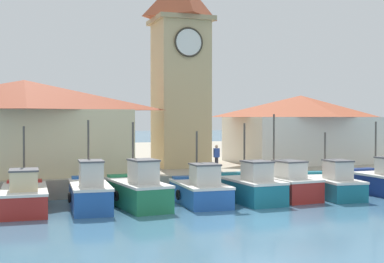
{
  "coord_description": "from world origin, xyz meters",
  "views": [
    {
      "loc": [
        -10.33,
        -20.28,
        4.36
      ],
      "look_at": [
        0.34,
        10.58,
        3.5
      ],
      "focal_mm": 50.0,
      "sensor_mm": 36.0,
      "label": 1
    }
  ],
  "objects_px": {
    "fishing_boat_mid_left": "(200,190)",
    "clock_tower": "(180,66)",
    "fishing_boat_right_outer": "(382,181)",
    "dock_worker_near_tower": "(217,157)",
    "fishing_boat_left_inner": "(138,191)",
    "warehouse_left": "(24,126)",
    "fishing_boat_mid_right": "(281,184)",
    "fishing_boat_center": "(250,187)",
    "fishing_boat_left_outer": "(90,192)",
    "warehouse_right": "(301,128)",
    "fishing_boat_far_left": "(24,196)",
    "fishing_boat_right_inner": "(331,184)"
  },
  "relations": [
    {
      "from": "fishing_boat_left_inner",
      "to": "warehouse_right",
      "type": "relative_size",
      "value": 0.5
    },
    {
      "from": "fishing_boat_left_outer",
      "to": "fishing_boat_left_inner",
      "type": "xyz_separation_m",
      "value": [
        2.28,
        -0.19,
        0.01
      ]
    },
    {
      "from": "fishing_boat_far_left",
      "to": "fishing_boat_right_outer",
      "type": "xyz_separation_m",
      "value": [
        19.39,
        -0.75,
        0.04
      ]
    },
    {
      "from": "fishing_boat_mid_left",
      "to": "fishing_boat_right_outer",
      "type": "distance_m",
      "value": 10.97
    },
    {
      "from": "fishing_boat_left_inner",
      "to": "fishing_boat_mid_right",
      "type": "bearing_deg",
      "value": 3.79
    },
    {
      "from": "fishing_boat_far_left",
      "to": "fishing_boat_mid_left",
      "type": "relative_size",
      "value": 1.09
    },
    {
      "from": "fishing_boat_right_outer",
      "to": "clock_tower",
      "type": "bearing_deg",
      "value": 134.68
    },
    {
      "from": "fishing_boat_mid_left",
      "to": "warehouse_left",
      "type": "distance_m",
      "value": 11.45
    },
    {
      "from": "fishing_boat_right_inner",
      "to": "warehouse_left",
      "type": "height_order",
      "value": "warehouse_left"
    },
    {
      "from": "fishing_boat_left_outer",
      "to": "fishing_boat_right_inner",
      "type": "distance_m",
      "value": 13.02
    },
    {
      "from": "warehouse_left",
      "to": "dock_worker_near_tower",
      "type": "relative_size",
      "value": 7.51
    },
    {
      "from": "fishing_boat_far_left",
      "to": "warehouse_right",
      "type": "bearing_deg",
      "value": 24.22
    },
    {
      "from": "fishing_boat_mid_right",
      "to": "fishing_boat_right_outer",
      "type": "relative_size",
      "value": 1.21
    },
    {
      "from": "fishing_boat_left_inner",
      "to": "warehouse_left",
      "type": "distance_m",
      "value": 9.31
    },
    {
      "from": "fishing_boat_right_outer",
      "to": "fishing_boat_far_left",
      "type": "bearing_deg",
      "value": 177.79
    },
    {
      "from": "fishing_boat_far_left",
      "to": "fishing_boat_right_inner",
      "type": "xyz_separation_m",
      "value": [
        15.98,
        -0.76,
        -0.0
      ]
    },
    {
      "from": "warehouse_left",
      "to": "warehouse_right",
      "type": "distance_m",
      "value": 19.7
    },
    {
      "from": "fishing_boat_mid_left",
      "to": "clock_tower",
      "type": "bearing_deg",
      "value": 78.3
    },
    {
      "from": "fishing_boat_far_left",
      "to": "warehouse_right",
      "type": "distance_m",
      "value": 21.9
    },
    {
      "from": "fishing_boat_right_outer",
      "to": "warehouse_right",
      "type": "relative_size",
      "value": 0.43
    },
    {
      "from": "fishing_boat_right_outer",
      "to": "dock_worker_near_tower",
      "type": "relative_size",
      "value": 2.69
    },
    {
      "from": "fishing_boat_mid_right",
      "to": "warehouse_left",
      "type": "relative_size",
      "value": 0.43
    },
    {
      "from": "fishing_boat_left_inner",
      "to": "fishing_boat_right_outer",
      "type": "distance_m",
      "value": 14.15
    },
    {
      "from": "dock_worker_near_tower",
      "to": "fishing_boat_center",
      "type": "bearing_deg",
      "value": -93.13
    },
    {
      "from": "clock_tower",
      "to": "fishing_boat_left_outer",
      "type": "bearing_deg",
      "value": -129.88
    },
    {
      "from": "fishing_boat_mid_right",
      "to": "clock_tower",
      "type": "distance_m",
      "value": 11.45
    },
    {
      "from": "fishing_boat_far_left",
      "to": "dock_worker_near_tower",
      "type": "bearing_deg",
      "value": 22.37
    },
    {
      "from": "fishing_boat_mid_left",
      "to": "fishing_boat_center",
      "type": "xyz_separation_m",
      "value": [
        2.72,
        -0.04,
        0.05
      ]
    },
    {
      "from": "fishing_boat_left_outer",
      "to": "warehouse_right",
      "type": "bearing_deg",
      "value": 28.85
    },
    {
      "from": "warehouse_left",
      "to": "fishing_boat_right_outer",
      "type": "bearing_deg",
      "value": -21.17
    },
    {
      "from": "fishing_boat_left_inner",
      "to": "warehouse_right",
      "type": "bearing_deg",
      "value": 33.03
    },
    {
      "from": "fishing_boat_mid_right",
      "to": "fishing_boat_right_inner",
      "type": "xyz_separation_m",
      "value": [
        2.66,
        -0.74,
        -0.03
      ]
    },
    {
      "from": "fishing_boat_right_outer",
      "to": "clock_tower",
      "type": "relative_size",
      "value": 0.3
    },
    {
      "from": "fishing_boat_center",
      "to": "clock_tower",
      "type": "relative_size",
      "value": 0.33
    },
    {
      "from": "fishing_boat_left_outer",
      "to": "fishing_boat_right_inner",
      "type": "height_order",
      "value": "fishing_boat_left_outer"
    },
    {
      "from": "fishing_boat_center",
      "to": "dock_worker_near_tower",
      "type": "relative_size",
      "value": 2.93
    },
    {
      "from": "fishing_boat_mid_left",
      "to": "dock_worker_near_tower",
      "type": "bearing_deg",
      "value": 60.75
    },
    {
      "from": "fishing_boat_left_inner",
      "to": "fishing_boat_right_inner",
      "type": "distance_m",
      "value": 10.74
    },
    {
      "from": "clock_tower",
      "to": "warehouse_right",
      "type": "xyz_separation_m",
      "value": [
        9.49,
        0.47,
        -4.26
      ]
    },
    {
      "from": "fishing_boat_right_inner",
      "to": "warehouse_right",
      "type": "distance_m",
      "value": 10.79
    },
    {
      "from": "warehouse_right",
      "to": "fishing_boat_mid_left",
      "type": "bearing_deg",
      "value": -139.9
    },
    {
      "from": "fishing_boat_left_outer",
      "to": "fishing_boat_left_inner",
      "type": "bearing_deg",
      "value": -4.73
    },
    {
      "from": "clock_tower",
      "to": "fishing_boat_mid_right",
      "type": "bearing_deg",
      "value": -70.48
    },
    {
      "from": "fishing_boat_mid_right",
      "to": "warehouse_left",
      "type": "bearing_deg",
      "value": 152.89
    },
    {
      "from": "fishing_boat_center",
      "to": "warehouse_left",
      "type": "bearing_deg",
      "value": 145.91
    },
    {
      "from": "fishing_boat_far_left",
      "to": "warehouse_left",
      "type": "relative_size",
      "value": 0.41
    },
    {
      "from": "fishing_boat_mid_right",
      "to": "warehouse_right",
      "type": "height_order",
      "value": "warehouse_right"
    },
    {
      "from": "fishing_boat_left_inner",
      "to": "fishing_boat_mid_left",
      "type": "relative_size",
      "value": 1.12
    },
    {
      "from": "fishing_boat_right_inner",
      "to": "warehouse_left",
      "type": "distance_m",
      "value": 17.69
    },
    {
      "from": "fishing_boat_far_left",
      "to": "fishing_boat_right_inner",
      "type": "relative_size",
      "value": 1.01
    }
  ]
}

